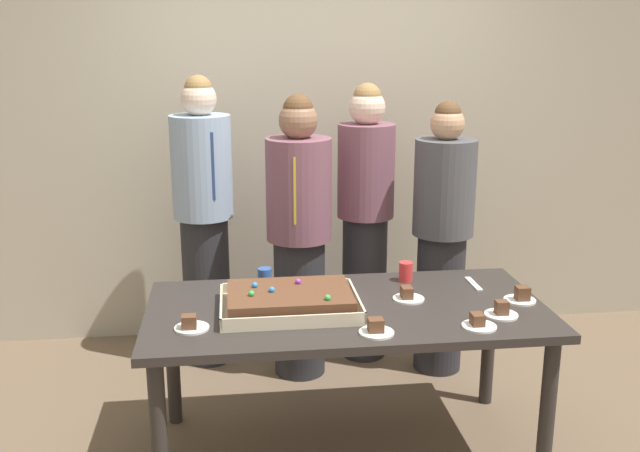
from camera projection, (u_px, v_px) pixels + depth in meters
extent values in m
plane|color=brown|center=(345.00, 449.00, 3.53)|extent=(12.00, 12.00, 0.00)
cube|color=#B2A893|center=(309.00, 109.00, 4.68)|extent=(8.00, 0.12, 3.00)
cube|color=#2D2826|center=(347.00, 310.00, 3.35)|extent=(1.85, 0.91, 0.04)
cylinder|color=#2D2826|center=(159.00, 437.00, 2.98)|extent=(0.07, 0.07, 0.71)
cylinder|color=#2D2826|center=(547.00, 412.00, 3.18)|extent=(0.07, 0.07, 0.71)
cylinder|color=#2D2826|center=(173.00, 359.00, 3.70)|extent=(0.07, 0.07, 0.71)
cylinder|color=#2D2826|center=(489.00, 342.00, 3.90)|extent=(0.07, 0.07, 0.71)
cube|color=beige|center=(290.00, 309.00, 3.30)|extent=(0.63, 0.46, 0.01)
cube|color=beige|center=(294.00, 321.00, 3.07)|extent=(0.63, 0.01, 0.05)
cube|color=beige|center=(286.00, 286.00, 3.51)|extent=(0.63, 0.01, 0.05)
cube|color=beige|center=(221.00, 305.00, 3.25)|extent=(0.01, 0.46, 0.05)
cube|color=beige|center=(357.00, 299.00, 3.33)|extent=(0.01, 0.46, 0.05)
cube|color=brown|center=(290.00, 299.00, 3.29)|extent=(0.56, 0.39, 0.08)
sphere|color=#2D84E0|center=(255.00, 285.00, 3.32)|extent=(0.03, 0.03, 0.03)
sphere|color=green|center=(251.00, 294.00, 3.21)|extent=(0.03, 0.03, 0.03)
sphere|color=green|center=(328.00, 298.00, 3.16)|extent=(0.03, 0.03, 0.03)
sphere|color=#2D84E0|center=(272.00, 290.00, 3.26)|extent=(0.03, 0.03, 0.03)
sphere|color=purple|center=(298.00, 282.00, 3.37)|extent=(0.03, 0.03, 0.03)
cylinder|color=white|center=(520.00, 300.00, 3.40)|extent=(0.15, 0.15, 0.01)
cube|color=brown|center=(522.00, 293.00, 3.39)|extent=(0.06, 0.05, 0.06)
cylinder|color=white|center=(376.00, 333.00, 3.04)|extent=(0.15, 0.15, 0.01)
cube|color=brown|center=(376.00, 325.00, 3.03)|extent=(0.06, 0.06, 0.06)
cylinder|color=white|center=(409.00, 299.00, 3.42)|extent=(0.15, 0.15, 0.01)
cube|color=brown|center=(407.00, 292.00, 3.41)|extent=(0.05, 0.07, 0.05)
cylinder|color=white|center=(192.00, 328.00, 3.08)|extent=(0.15, 0.15, 0.01)
cube|color=brown|center=(189.00, 322.00, 3.06)|extent=(0.06, 0.06, 0.06)
cylinder|color=white|center=(501.00, 315.00, 3.23)|extent=(0.15, 0.15, 0.01)
cube|color=brown|center=(502.00, 307.00, 3.22)|extent=(0.05, 0.05, 0.06)
cylinder|color=white|center=(479.00, 326.00, 3.10)|extent=(0.15, 0.15, 0.01)
cube|color=brown|center=(477.00, 319.00, 3.10)|extent=(0.05, 0.07, 0.05)
cylinder|color=#2D5199|center=(265.00, 278.00, 3.58)|extent=(0.07, 0.07, 0.10)
cylinder|color=red|center=(406.00, 272.00, 3.67)|extent=(0.07, 0.07, 0.10)
cube|color=silver|center=(474.00, 284.00, 3.63)|extent=(0.03, 0.20, 0.01)
cylinder|color=#28282D|center=(439.00, 302.00, 4.30)|extent=(0.28, 0.28, 0.84)
cylinder|color=#4C4C51|center=(445.00, 187.00, 4.12)|extent=(0.35, 0.35, 0.55)
sphere|color=tan|center=(447.00, 124.00, 4.03)|extent=(0.19, 0.19, 0.19)
sphere|color=brown|center=(448.00, 114.00, 4.01)|extent=(0.15, 0.15, 0.15)
cylinder|color=#28282D|center=(300.00, 306.00, 4.25)|extent=(0.30, 0.30, 0.83)
cylinder|color=#7A4C5B|center=(299.00, 189.00, 4.07)|extent=(0.37, 0.37, 0.58)
cube|color=gold|center=(297.00, 191.00, 3.89)|extent=(0.04, 0.02, 0.37)
sphere|color=#8C664C|center=(298.00, 120.00, 3.97)|extent=(0.22, 0.22, 0.22)
sphere|color=brown|center=(298.00, 109.00, 3.95)|extent=(0.17, 0.17, 0.17)
cylinder|color=#28282D|center=(207.00, 289.00, 4.41)|extent=(0.28, 0.28, 0.92)
cylinder|color=#93ADCC|center=(202.00, 167.00, 4.21)|extent=(0.36, 0.36, 0.60)
cube|color=navy|center=(211.00, 166.00, 4.06)|extent=(0.04, 0.02, 0.39)
sphere|color=beige|center=(199.00, 99.00, 4.11)|extent=(0.21, 0.21, 0.21)
sphere|color=olive|center=(198.00, 89.00, 4.09)|extent=(0.16, 0.16, 0.16)
cylinder|color=#28282D|center=(364.00, 287.00, 4.47)|extent=(0.27, 0.27, 0.90)
cylinder|color=#7A4C5B|center=(366.00, 171.00, 4.29)|extent=(0.34, 0.34, 0.56)
sphere|color=beige|center=(367.00, 107.00, 4.19)|extent=(0.21, 0.21, 0.21)
sphere|color=olive|center=(367.00, 97.00, 4.17)|extent=(0.17, 0.17, 0.17)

